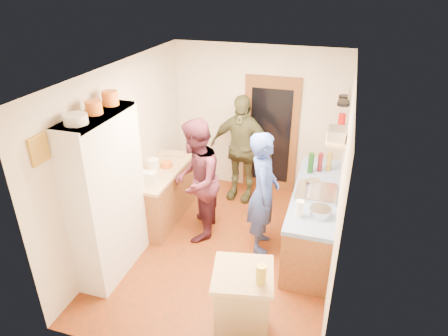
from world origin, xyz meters
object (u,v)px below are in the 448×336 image
at_px(hutch_body, 108,197).
at_px(right_counter_base, 313,219).
at_px(island_base, 242,307).
at_px(person_back, 241,149).
at_px(person_left, 199,180).
at_px(person_hob, 266,194).

bearing_deg(hutch_body, right_counter_base, 27.47).
xyz_separation_m(hutch_body, island_base, (1.94, -0.65, -0.67)).
relative_size(right_counter_base, person_back, 1.17).
xyz_separation_m(island_base, person_left, (-1.11, 1.72, 0.50)).
height_order(hutch_body, island_base, hutch_body).
bearing_deg(person_back, hutch_body, -110.10).
bearing_deg(person_back, right_counter_base, -30.24).
distance_m(person_hob, person_back, 1.48).
xyz_separation_m(person_left, person_back, (0.31, 1.23, 0.01)).
height_order(person_left, person_back, person_back).
relative_size(person_hob, person_back, 0.95).
bearing_deg(person_back, island_base, -68.54).
distance_m(person_left, person_back, 1.27).
relative_size(island_base, person_left, 0.46).
distance_m(island_base, person_back, 3.10).
relative_size(hutch_body, person_hob, 1.23).
distance_m(island_base, person_left, 2.11).
bearing_deg(person_hob, hutch_body, 108.21).
bearing_deg(island_base, person_back, 105.17).
height_order(right_counter_base, person_back, person_back).
relative_size(right_counter_base, person_hob, 1.23).
xyz_separation_m(right_counter_base, person_left, (-1.67, -0.23, 0.51)).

